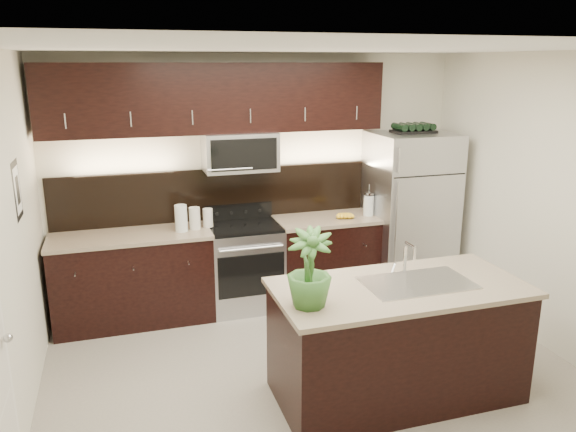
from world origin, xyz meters
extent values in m
plane|color=gray|center=(0.00, 0.00, 0.00)|extent=(4.50, 4.50, 0.00)
cube|color=beige|center=(0.00, 2.00, 1.35)|extent=(4.50, 0.02, 2.70)
cube|color=beige|center=(0.00, -2.00, 1.35)|extent=(4.50, 0.02, 2.70)
cube|color=beige|center=(-2.25, 0.00, 1.35)|extent=(0.02, 4.00, 2.70)
cube|color=beige|center=(2.25, 0.00, 1.35)|extent=(0.02, 4.00, 2.70)
cube|color=white|center=(0.00, 0.00, 2.70)|extent=(4.50, 4.00, 0.02)
sphere|color=silver|center=(-2.20, -0.48, 1.00)|extent=(0.06, 0.06, 0.06)
cube|color=black|center=(-2.24, 0.75, 1.65)|extent=(0.01, 0.32, 0.46)
cube|color=white|center=(-2.23, 0.75, 1.65)|extent=(0.00, 0.24, 0.36)
cube|color=black|center=(-1.42, 1.69, 0.45)|extent=(1.57, 0.62, 0.90)
cube|color=black|center=(0.71, 1.69, 0.45)|extent=(1.16, 0.62, 0.90)
cube|color=#B2B2B7|center=(-0.25, 1.69, 0.45)|extent=(0.76, 0.62, 0.90)
cube|color=black|center=(-0.25, 1.69, 0.92)|extent=(0.76, 0.60, 0.03)
cube|color=#C6AD94|center=(-1.42, 1.69, 0.92)|extent=(1.59, 0.65, 0.04)
cube|color=#C6AD94|center=(0.71, 1.69, 0.92)|extent=(1.18, 0.65, 0.04)
cube|color=black|center=(-0.46, 1.99, 1.22)|extent=(3.49, 0.02, 0.56)
cube|color=#B2B2B7|center=(-0.25, 1.80, 1.70)|extent=(0.76, 0.40, 0.40)
cube|color=black|center=(-0.46, 1.83, 2.25)|extent=(3.49, 0.33, 0.70)
cube|color=black|center=(0.52, -0.31, 0.45)|extent=(1.90, 0.90, 0.90)
cube|color=#C6AD94|center=(0.52, -0.31, 0.92)|extent=(1.96, 0.96, 0.04)
cube|color=silver|center=(0.67, -0.31, 0.95)|extent=(0.84, 0.50, 0.01)
cylinder|color=silver|center=(0.67, -0.10, 1.06)|extent=(0.03, 0.03, 0.24)
cylinder|color=silver|center=(0.67, -0.17, 1.21)|extent=(0.02, 0.14, 0.02)
cylinder|color=silver|center=(0.67, -0.24, 1.16)|extent=(0.02, 0.02, 0.10)
cube|color=#B2B2B7|center=(1.67, 1.63, 0.92)|extent=(0.89, 0.80, 1.85)
cube|color=black|center=(1.67, 1.63, 1.86)|extent=(0.46, 0.28, 0.03)
cylinder|color=black|center=(1.50, 1.63, 1.91)|extent=(0.08, 0.26, 0.08)
cylinder|color=black|center=(1.59, 1.63, 1.91)|extent=(0.08, 0.26, 0.08)
cylinder|color=black|center=(1.67, 1.63, 1.91)|extent=(0.08, 0.26, 0.08)
cylinder|color=black|center=(1.76, 1.63, 1.91)|extent=(0.08, 0.26, 0.08)
cylinder|color=black|center=(1.85, 1.63, 1.91)|extent=(0.08, 0.26, 0.08)
imported|color=#336327|center=(-0.27, -0.46, 1.22)|extent=(0.41, 0.41, 0.56)
cylinder|color=silver|center=(-0.91, 1.64, 1.08)|extent=(0.13, 0.13, 0.27)
cylinder|color=silver|center=(-0.77, 1.68, 1.05)|extent=(0.11, 0.11, 0.23)
cylinder|color=silver|center=(-0.62, 1.72, 1.04)|extent=(0.10, 0.10, 0.19)
cylinder|color=silver|center=(1.17, 1.64, 1.05)|extent=(0.11, 0.11, 0.23)
cylinder|color=silver|center=(1.17, 1.64, 1.18)|extent=(0.12, 0.12, 0.02)
cylinder|color=silver|center=(1.17, 1.64, 1.24)|extent=(0.01, 0.01, 0.09)
ellipsoid|color=gold|center=(0.81, 1.61, 0.97)|extent=(0.23, 0.20, 0.06)
camera|label=1|loc=(-1.50, -3.90, 2.60)|focal=35.00mm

